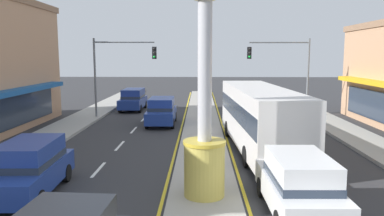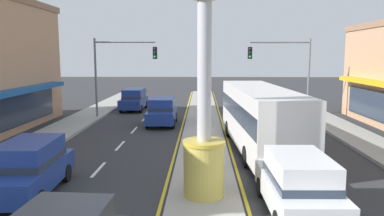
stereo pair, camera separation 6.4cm
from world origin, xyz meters
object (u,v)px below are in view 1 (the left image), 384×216
district_sign (205,78)px  suv_near_left_lane (162,111)px  suv_far_right_lane (299,184)px  bus_mid_left_lane (259,115)px  traffic_light_left_side (117,64)px  traffic_light_right_side (286,64)px  suv_near_right_lane (29,167)px  suv_kerb_right (133,99)px

district_sign → suv_near_left_lane: size_ratio=1.77×
district_sign → suv_far_right_lane: district_sign is taller
suv_far_right_lane → bus_mid_left_lane: bus_mid_left_lane is taller
traffic_light_left_side → suv_far_right_lane: size_ratio=1.34×
traffic_light_right_side → suv_near_right_lane: 21.42m
bus_mid_left_lane → suv_kerb_right: (-9.10, 14.49, -0.88)m
traffic_light_left_side → suv_far_right_lane: (9.39, -17.70, -3.26)m
traffic_light_right_side → bus_mid_left_lane: bearing=-108.9°
district_sign → traffic_light_right_side: size_ratio=1.32×
district_sign → suv_far_right_lane: 4.46m
traffic_light_left_side → suv_kerb_right: traffic_light_left_side is taller
suv_near_left_lane → bus_mid_left_lane: 9.40m
suv_kerb_right → traffic_light_left_side: bearing=-93.4°
bus_mid_left_lane → traffic_light_left_side: bearing=134.1°
suv_far_right_lane → suv_kerb_right: 24.28m
bus_mid_left_lane → suv_kerb_right: 17.13m
suv_near_right_lane → suv_kerb_right: size_ratio=1.01×
suv_near_right_lane → suv_near_left_lane: (3.30, 13.82, 0.00)m
bus_mid_left_lane → suv_kerb_right: bearing=122.1°
traffic_light_right_side → suv_near_right_lane: size_ratio=1.33×
suv_near_right_lane → bus_mid_left_lane: (9.10, 6.48, 0.88)m
traffic_light_right_side → suv_kerb_right: traffic_light_right_side is taller
traffic_light_left_side → suv_near_right_lane: (0.28, -16.16, -3.26)m
suv_near_left_lane → suv_kerb_right: 7.87m
district_sign → traffic_light_left_side: district_sign is taller
traffic_light_right_side → suv_far_right_lane: 19.11m
traffic_light_left_side → bus_mid_left_lane: 13.69m
traffic_light_left_side → suv_far_right_lane: 20.30m
district_sign → suv_near_left_lane: bearing=101.6°
suv_near_right_lane → suv_kerb_right: same height
traffic_light_right_side → bus_mid_left_lane: traffic_light_right_side is taller
district_sign → suv_near_left_lane: district_sign is taller
traffic_light_left_side → traffic_light_right_side: bearing=3.5°
suv_near_right_lane → district_sign: bearing=-3.4°
suv_near_right_lane → bus_mid_left_lane: size_ratio=0.41×
suv_near_left_lane → bus_mid_left_lane: bearing=-51.7°
suv_kerb_right → suv_near_right_lane: bearing=-90.0°
suv_far_right_lane → district_sign: bearing=158.0°
district_sign → suv_kerb_right: bearing=106.2°
bus_mid_left_lane → suv_near_right_lane: bearing=-144.5°
district_sign → suv_kerb_right: (-6.20, 21.34, -3.18)m
suv_near_left_lane → suv_kerb_right: (-3.30, 7.15, 0.00)m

